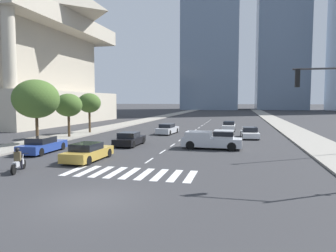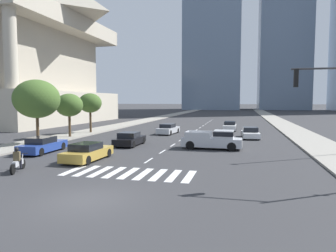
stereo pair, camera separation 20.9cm
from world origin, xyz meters
name	(u,v)px [view 2 (the right image)]	position (x,y,z in m)	size (l,w,h in m)	color
ground_plane	(87,200)	(0.00, 0.00, 0.00)	(800.00, 800.00, 0.00)	#333335
sidewalk_east	(300,134)	(13.60, 30.00, 0.07)	(4.00, 260.00, 0.15)	gray
sidewalk_west	(101,129)	(-13.60, 30.00, 0.07)	(4.00, 260.00, 0.15)	gray
crosswalk_near	(129,173)	(0.00, 5.10, 0.00)	(7.65, 2.96, 0.01)	silver
lane_divider_center	(196,130)	(0.00, 33.10, 0.00)	(0.14, 50.00, 0.01)	silver
motorcycle_lead	(18,162)	(-6.65, 3.95, 0.58)	(0.97, 2.09, 1.49)	black
pickup_truck	(215,140)	(4.13, 15.57, 0.81)	(5.28, 2.07, 1.67)	#B7BABF
sedan_gold_0	(87,152)	(-4.27, 8.14, 0.59)	(2.01, 4.65, 1.27)	#B28E38
sedan_silver_1	(168,129)	(-2.77, 26.86, 0.61)	(2.16, 4.71, 1.32)	#B7BABF
sedan_blue_2	(43,145)	(-9.51, 10.44, 0.60)	(2.00, 4.84, 1.30)	navy
sedan_white_3	(230,126)	(4.77, 33.39, 0.60)	(1.80, 4.54, 1.28)	silver
sedan_white_4	(250,133)	(7.40, 24.62, 0.57)	(2.09, 4.49, 1.25)	silver
sedan_black_5	(130,139)	(-3.95, 15.88, 0.59)	(1.94, 4.31, 1.28)	black
street_tree_nearest	(37,99)	(-12.80, 14.35, 4.43)	(4.35, 4.35, 6.14)	#4C3823
street_tree_second	(69,105)	(-12.80, 20.13, 3.74)	(3.08, 3.08, 4.92)	#4C3823
street_tree_third	(90,103)	(-12.80, 25.21, 3.95)	(2.95, 2.95, 5.08)	#4C3823
war_memorial	(3,28)	(-38.96, 40.60, 18.31)	(33.83, 33.83, 35.68)	#BCB29E
office_tower_left_skyline	(213,24)	(-7.86, 142.41, 40.94)	(26.55, 20.89, 94.53)	slate
office_tower_center_skyline	(284,22)	(25.56, 150.87, 42.17)	(22.87, 25.70, 85.39)	slate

